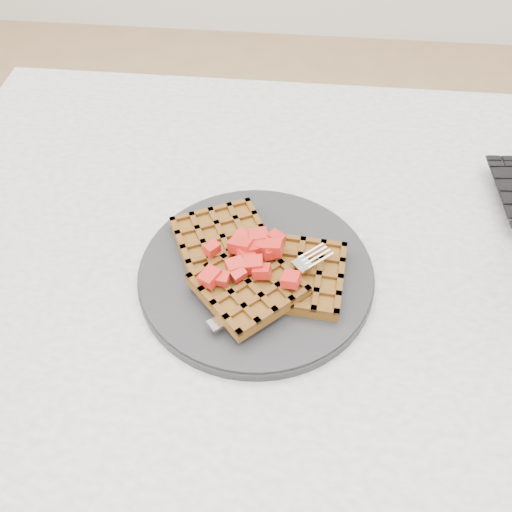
# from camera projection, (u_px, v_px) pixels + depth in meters

# --- Properties ---
(ground) EXTENTS (4.00, 4.00, 0.00)m
(ground) POSITION_uv_depth(u_px,v_px,m) (312.00, 477.00, 1.28)
(ground) COLOR tan
(ground) RESTS_ON ground
(table) EXTENTS (1.20, 0.80, 0.75)m
(table) POSITION_uv_depth(u_px,v_px,m) (345.00, 314.00, 0.80)
(table) COLOR silver
(table) RESTS_ON ground
(plate) EXTENTS (0.29, 0.29, 0.02)m
(plate) POSITION_uv_depth(u_px,v_px,m) (256.00, 273.00, 0.70)
(plate) COLOR black
(plate) RESTS_ON table
(waffles) EXTENTS (0.23, 0.22, 0.03)m
(waffles) POSITION_uv_depth(u_px,v_px,m) (256.00, 265.00, 0.68)
(waffles) COLOR brown
(waffles) RESTS_ON plate
(strawberry_pile) EXTENTS (0.15, 0.15, 0.02)m
(strawberry_pile) POSITION_uv_depth(u_px,v_px,m) (256.00, 248.00, 0.66)
(strawberry_pile) COLOR #A70A08
(strawberry_pile) RESTS_ON waffles
(fork) EXTENTS (0.15, 0.14, 0.02)m
(fork) POSITION_uv_depth(u_px,v_px,m) (280.00, 288.00, 0.66)
(fork) COLOR silver
(fork) RESTS_ON plate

